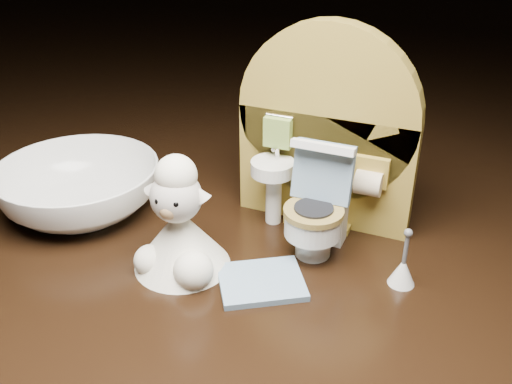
% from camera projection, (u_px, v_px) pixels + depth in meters
% --- Properties ---
extents(backdrop_panel, '(0.13, 0.05, 0.15)m').
position_uv_depth(backdrop_panel, '(325.00, 140.00, 0.41)').
color(backdrop_panel, olive).
rests_on(backdrop_panel, ground).
extents(toy_toilet, '(0.04, 0.05, 0.08)m').
position_uv_depth(toy_toilet, '(318.00, 212.00, 0.39)').
color(toy_toilet, white).
rests_on(toy_toilet, ground).
extents(bath_mat, '(0.07, 0.07, 0.00)m').
position_uv_depth(bath_mat, '(261.00, 282.00, 0.37)').
color(bath_mat, '#718FA9').
rests_on(bath_mat, ground).
extents(toilet_brush, '(0.02, 0.02, 0.04)m').
position_uv_depth(toilet_brush, '(403.00, 270.00, 0.36)').
color(toilet_brush, white).
rests_on(toilet_brush, ground).
extents(plush_lamb, '(0.06, 0.06, 0.08)m').
position_uv_depth(plush_lamb, '(179.00, 230.00, 0.37)').
color(plush_lamb, white).
rests_on(plush_lamb, ground).
extents(ceramic_bowl, '(0.14, 0.14, 0.04)m').
position_uv_depth(ceramic_bowl, '(80.00, 189.00, 0.44)').
color(ceramic_bowl, white).
rests_on(ceramic_bowl, ground).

